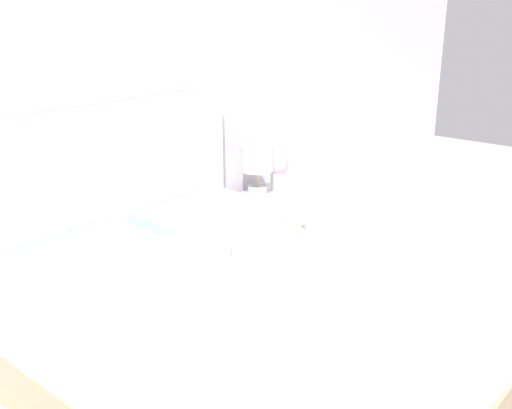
{
  "coord_description": "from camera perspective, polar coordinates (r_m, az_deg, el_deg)",
  "views": [
    {
      "loc": [
        -1.75,
        -2.48,
        1.77
      ],
      "look_at": [
        0.52,
        -0.53,
        0.74
      ],
      "focal_mm": 42.0,
      "sensor_mm": 36.0,
      "label": 1
    }
  ],
  "objects": [
    {
      "name": "table_lamp",
      "position": [
        3.73,
        0.13,
        4.1
      ],
      "size": [
        0.21,
        0.21,
        0.33
      ],
      "color": "#A8B2BC",
      "rests_on": "nightstand"
    },
    {
      "name": "flower_vase",
      "position": [
        3.89,
        2.11,
        3.41
      ],
      "size": [
        0.14,
        0.14,
        0.23
      ],
      "color": "white",
      "rests_on": "nightstand"
    },
    {
      "name": "nightstand",
      "position": [
        3.87,
        1.73,
        -3.42
      ],
      "size": [
        0.43,
        0.46,
        0.59
      ],
      "color": "white",
      "rests_on": "ground_plane"
    },
    {
      "name": "ground_plane",
      "position": [
        3.51,
        -12.52,
        -11.8
      ],
      "size": [
        12.0,
        12.0,
        0.0
      ],
      "primitive_type": "plane",
      "color": "#BCB7B2"
    },
    {
      "name": "bed",
      "position": [
        2.77,
        -1.41,
        -12.62
      ],
      "size": [
        1.56,
        1.94,
        1.28
      ],
      "color": "tan",
      "rests_on": "ground_plane"
    },
    {
      "name": "wall_back",
      "position": [
        3.13,
        -15.01,
        9.7
      ],
      "size": [
        8.0,
        0.06,
        2.6
      ],
      "color": "white",
      "rests_on": "ground_plane"
    }
  ]
}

